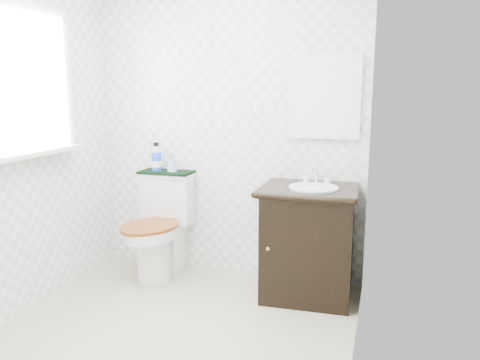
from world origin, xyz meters
The scene contains 13 objects.
floor centered at (0.00, 0.00, 0.00)m, with size 2.40×2.40×0.00m, color beige.
wall_back centered at (0.00, 1.20, 1.20)m, with size 2.40×2.40×0.00m, color white.
wall_left centered at (-1.10, 0.00, 1.20)m, with size 2.40×2.40×0.00m, color white.
wall_right centered at (1.10, 0.00, 1.20)m, with size 2.40×2.40×0.00m, color white.
window centered at (-1.07, 0.25, 1.55)m, with size 0.02×0.70×0.90m, color white.
mirror centered at (0.76, 1.18, 1.45)m, with size 0.50×0.02×0.60m, color silver.
toilet centered at (-0.50, 0.97, 0.36)m, with size 0.49×0.68×0.82m.
vanity centered at (0.72, 0.90, 0.43)m, with size 0.69×0.60×0.92m.
trash_bin centered at (0.45, 1.10, 0.14)m, with size 0.18×0.15×0.26m.
towel centered at (-0.50, 1.09, 0.83)m, with size 0.44×0.22×0.02m, color black.
mouthwash_bottle centered at (-0.59, 1.09, 0.95)m, with size 0.08×0.08×0.23m.
cup centered at (-0.44, 1.09, 0.89)m, with size 0.08×0.08×0.10m, color #8EBCE8.
soap_bar centered at (0.70, 1.04, 0.83)m, with size 0.08×0.05×0.02m, color #1B7383.
Camera 1 is at (1.21, -2.34, 1.50)m, focal length 35.00 mm.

